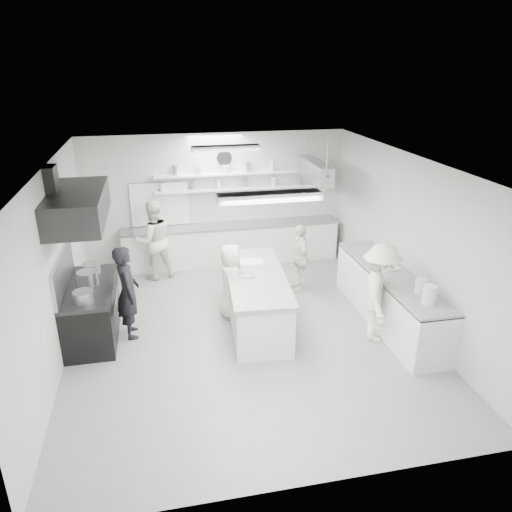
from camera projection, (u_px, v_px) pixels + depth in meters
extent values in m
cube|color=gray|center=(245.00, 331.00, 8.70)|extent=(6.00, 7.00, 0.02)
cube|color=white|center=(243.00, 163.00, 7.57)|extent=(6.00, 7.00, 0.02)
cube|color=#BDBDBD|center=(216.00, 199.00, 11.31)|extent=(6.00, 0.04, 3.00)
cube|color=#BDBDBD|center=(306.00, 376.00, 4.96)|extent=(6.00, 0.04, 3.00)
cube|color=#BDBDBD|center=(54.00, 267.00, 7.56)|extent=(0.04, 7.00, 3.00)
cube|color=#BDBDBD|center=(408.00, 240.00, 8.71)|extent=(0.04, 7.00, 3.00)
cube|color=black|center=(92.00, 312.00, 8.40)|extent=(0.80, 1.80, 0.90)
cube|color=#242424|center=(77.00, 206.00, 7.69)|extent=(0.85, 2.00, 0.50)
cube|color=white|center=(232.00, 244.00, 11.49)|extent=(5.00, 0.60, 0.92)
cube|color=white|center=(247.00, 188.00, 11.23)|extent=(4.20, 0.26, 0.04)
cube|color=white|center=(247.00, 173.00, 11.10)|extent=(4.20, 0.26, 0.04)
cube|color=black|center=(160.00, 204.00, 11.06)|extent=(1.30, 0.04, 1.00)
cylinder|color=white|center=(224.00, 158.00, 10.96)|extent=(0.32, 0.05, 0.32)
cube|color=white|center=(390.00, 298.00, 8.84)|extent=(0.74, 3.30, 0.94)
cube|color=#9B9EA6|center=(315.00, 170.00, 10.39)|extent=(0.30, 1.60, 0.40)
cube|color=white|center=(269.00, 197.00, 5.96)|extent=(1.30, 0.25, 0.10)
cube|color=white|center=(226.00, 148.00, 9.23)|extent=(1.30, 0.25, 0.10)
cube|color=white|center=(256.00, 301.00, 8.78)|extent=(1.12, 2.56, 0.92)
cylinder|color=#9B9EA6|center=(88.00, 279.00, 8.21)|extent=(0.34, 0.34, 0.29)
imported|color=black|center=(128.00, 292.00, 8.28)|extent=(0.47, 0.65, 1.66)
imported|color=white|center=(154.00, 240.00, 10.52)|extent=(1.01, 0.88, 1.75)
imported|color=white|center=(231.00, 281.00, 8.98)|extent=(0.46, 0.70, 1.42)
imported|color=white|center=(300.00, 258.00, 10.00)|extent=(0.39, 0.86, 1.43)
imported|color=white|center=(379.00, 293.00, 8.16)|extent=(1.04, 1.28, 1.73)
imported|color=#9B9EA6|center=(247.00, 277.00, 8.57)|extent=(0.33, 0.33, 0.06)
imported|color=white|center=(239.00, 271.00, 8.82)|extent=(0.23, 0.23, 0.05)
imported|color=white|center=(392.00, 270.00, 8.81)|extent=(0.29, 0.29, 0.06)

